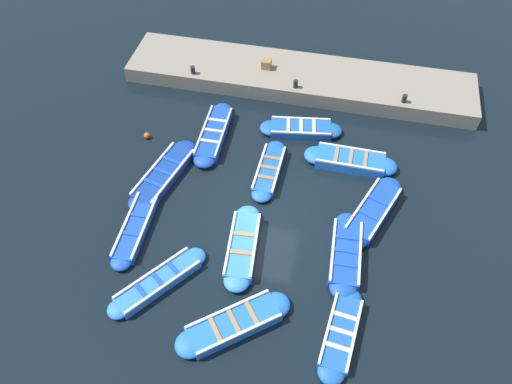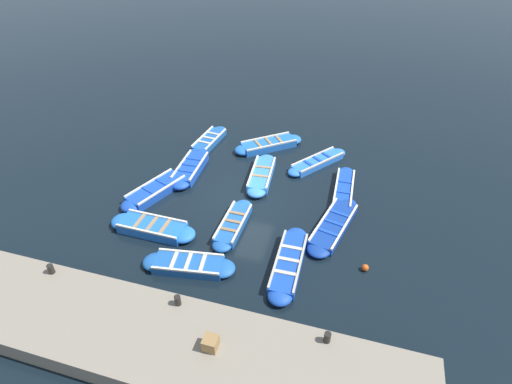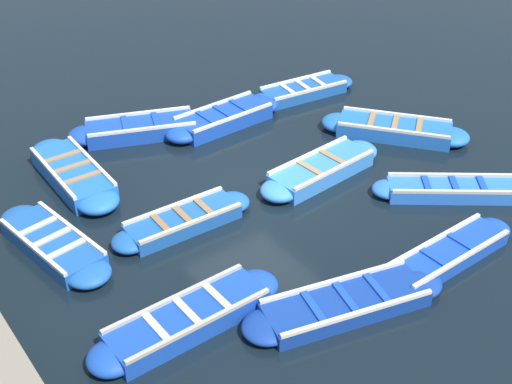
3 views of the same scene
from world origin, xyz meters
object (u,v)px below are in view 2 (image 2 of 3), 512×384
at_px(boat_stern_in, 209,140).
at_px(boat_outer_right, 153,228).
at_px(bollard_mid_north, 178,300).
at_px(boat_inner_gap, 191,168).
at_px(bollard_north, 327,337).
at_px(bollard_mid_south, 51,269).
at_px(boat_drifting, 334,225).
at_px(boat_end_of_row, 233,224).
at_px(boat_near_quay, 289,263).
at_px(boat_tucked, 189,265).
at_px(boat_outer_left, 262,175).
at_px(boat_mid_row, 156,190).
at_px(buoy_orange_near, 365,268).
at_px(boat_broadside, 269,145).
at_px(boat_far_corner, 318,162).
at_px(wooden_crate, 210,343).
at_px(boat_centre, 344,189).

xyz_separation_m(boat_stern_in, boat_outer_right, (-7.16, -0.39, 0.05)).
bearing_deg(bollard_mid_north, boat_inner_gap, 21.25).
bearing_deg(boat_stern_in, bollard_north, -143.72).
xyz_separation_m(bollard_mid_north, bollard_mid_south, (0.00, 4.60, 0.00)).
distance_m(boat_drifting, boat_inner_gap, 7.48).
bearing_deg(boat_end_of_row, boat_drifting, -74.84).
distance_m(boat_near_quay, boat_inner_gap, 7.51).
xyz_separation_m(boat_tucked, bollard_north, (-2.00, -5.20, 0.71)).
distance_m(boat_outer_left, bollard_north, 9.20).
xyz_separation_m(boat_mid_row, buoy_orange_near, (-2.05, -9.33, -0.07)).
distance_m(bollard_mid_south, buoy_orange_near, 10.81).
relative_size(boat_outer_left, boat_broadside, 1.02).
xyz_separation_m(boat_broadside, boat_far_corner, (-0.90, -2.74, -0.03)).
distance_m(boat_broadside, boat_near_quay, 8.39).
bearing_deg(boat_tucked, bollard_north, -111.05).
distance_m(boat_far_corner, wooden_crate, 11.25).
distance_m(boat_mid_row, buoy_orange_near, 9.55).
bearing_deg(wooden_crate, boat_outer_left, 6.58).
xyz_separation_m(boat_stern_in, boat_tucked, (-8.56, -2.56, 0.02)).
bearing_deg(bollard_mid_south, wooden_crate, -100.13).
xyz_separation_m(boat_outer_right, boat_near_quay, (-0.35, -5.61, -0.01)).
relative_size(boat_outer_right, boat_centre, 1.00).
bearing_deg(boat_broadside, boat_near_quay, -160.46).
height_order(boat_mid_row, bollard_mid_south, bollard_mid_south).
xyz_separation_m(boat_outer_right, bollard_mid_north, (-3.40, -2.76, 0.68)).
bearing_deg(boat_inner_gap, boat_end_of_row, -134.61).
distance_m(boat_drifting, boat_far_corner, 4.68).
height_order(boat_outer_left, bollard_north, bollard_north).
xyz_separation_m(boat_stern_in, boat_broadside, (0.40, -3.20, 0.03)).
xyz_separation_m(boat_broadside, wooden_crate, (-12.05, -1.45, 0.72)).
distance_m(boat_outer_left, bollard_mid_north, 8.21).
bearing_deg(boat_end_of_row, wooden_crate, -167.41).
bearing_deg(boat_inner_gap, boat_near_quay, -128.63).
distance_m(boat_end_of_row, buoy_orange_near, 5.35).
relative_size(boat_outer_left, boat_centre, 0.99).
xyz_separation_m(boat_centre, boat_inner_gap, (-0.40, 7.30, 0.05)).
height_order(boat_mid_row, buoy_orange_near, boat_mid_row).
xyz_separation_m(boat_broadside, bollard_mid_north, (-10.96, 0.05, 0.69)).
distance_m(boat_outer_left, boat_outer_right, 5.74).
height_order(boat_near_quay, boat_inner_gap, boat_inner_gap).
distance_m(boat_outer_right, boat_drifting, 7.25).
bearing_deg(boat_stern_in, boat_centre, -107.97).
xyz_separation_m(boat_outer_left, boat_near_quay, (-5.12, -2.42, 0.00)).
bearing_deg(boat_centre, boat_mid_row, 106.70).
distance_m(boat_far_corner, bollard_mid_south, 12.51).
height_order(bollard_north, wooden_crate, wooden_crate).
bearing_deg(buoy_orange_near, boat_end_of_row, 80.81).
height_order(boat_near_quay, boat_centre, boat_near_quay).
bearing_deg(boat_centre, bollard_mid_north, 152.23).
relative_size(boat_outer_left, bollard_mid_south, 10.24).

